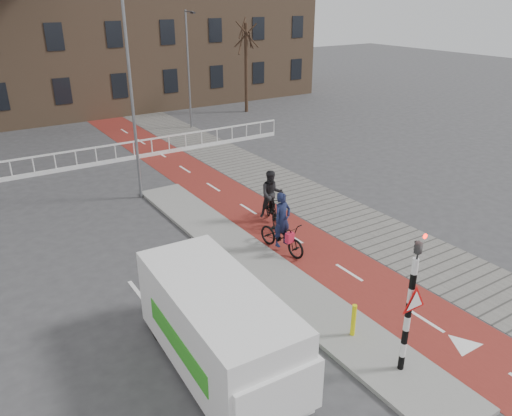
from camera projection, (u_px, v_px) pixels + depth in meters
ground at (358, 320)px, 13.41m from camera, size 120.00×120.00×0.00m
bike_lane at (224, 194)px, 21.87m from camera, size 2.50×60.00×0.01m
sidewalk at (276, 182)px, 23.27m from camera, size 3.00×60.00×0.01m
curb_island at (256, 263)px, 16.12m from camera, size 1.80×16.00×0.12m
traffic_signal at (411, 300)px, 10.76m from camera, size 0.80×0.80×3.68m
bollard at (353, 320)px, 12.48m from camera, size 0.12×0.12×0.88m
cyclist_near at (282, 232)px, 16.74m from camera, size 1.00×2.13×2.12m
cyclist_far at (272, 202)px, 18.81m from camera, size 1.25×2.01×2.08m
van at (217, 325)px, 11.36m from camera, size 2.17×5.02×2.13m
railing at (34, 170)px, 23.92m from camera, size 28.00×0.10×0.99m
tree_right at (246, 69)px, 36.06m from camera, size 0.25×0.25×6.23m
streetlight_near at (132, 100)px, 19.87m from camera, size 0.12×0.12×8.42m
streetlight_right at (188, 71)px, 31.42m from camera, size 0.12×0.12×7.23m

